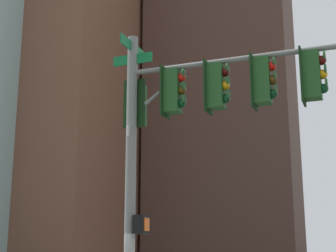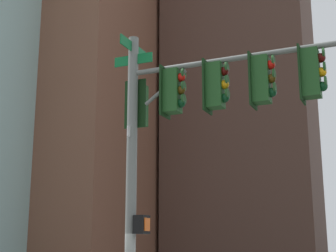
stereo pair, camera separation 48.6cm
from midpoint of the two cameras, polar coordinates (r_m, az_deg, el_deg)
name	(u,v)px [view 2 (the right image)]	position (r m, az deg, el deg)	size (l,w,h in m)	color
signal_pole_assembly	(188,119)	(11.13, 3.55, 0.80)	(5.16, 1.26, 7.08)	slate
building_brick_nearside	(65,14)	(64.99, -11.33, 12.30)	(20.62, 19.27, 59.62)	brown
building_brick_midblock	(244,99)	(65.45, 8.76, 3.01)	(16.89, 15.89, 40.39)	#4C3328
building_brick_farside	(210,106)	(76.92, 4.94, 2.25)	(20.15, 18.54, 44.98)	brown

